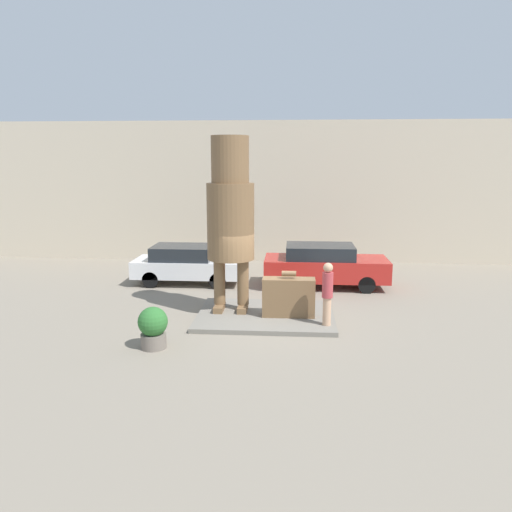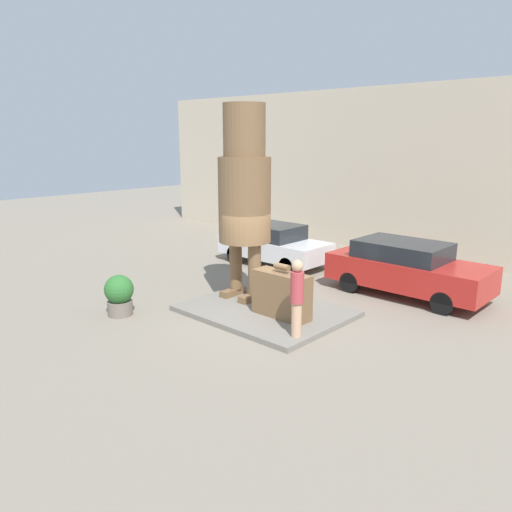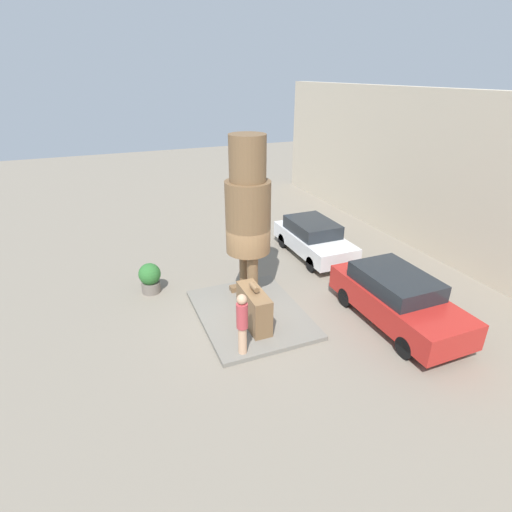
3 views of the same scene
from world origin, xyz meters
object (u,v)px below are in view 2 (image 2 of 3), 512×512
(parked_car_white, at_px, (273,243))
(statue_figure, at_px, (245,188))
(planter_pot, at_px, (119,294))
(parked_car_red, at_px, (407,268))
(tourist, at_px, (297,295))
(giant_suitcase, at_px, (282,294))

(parked_car_white, bearing_deg, statue_figure, -59.54)
(planter_pot, bearing_deg, parked_car_white, 94.88)
(parked_car_red, xyz_separation_m, planter_pot, (-4.64, -6.55, -0.27))
(parked_car_white, height_order, planter_pot, parked_car_white)
(statue_figure, height_order, parked_car_white, statue_figure)
(tourist, relative_size, parked_car_red, 0.39)
(giant_suitcase, xyz_separation_m, planter_pot, (-3.36, -2.48, -0.15))
(statue_figure, height_order, parked_car_red, statue_figure)
(parked_car_white, relative_size, parked_car_red, 0.90)
(statue_figure, height_order, giant_suitcase, statue_figure)
(statue_figure, bearing_deg, giant_suitcase, -16.20)
(planter_pot, bearing_deg, parked_car_red, 54.71)
(parked_car_red, height_order, planter_pot, parked_car_red)
(parked_car_white, bearing_deg, planter_pot, -85.12)
(giant_suitcase, xyz_separation_m, tourist, (1.07, -0.76, 0.40))
(parked_car_white, xyz_separation_m, parked_car_red, (5.21, -0.14, 0.06))
(giant_suitcase, relative_size, tourist, 0.87)
(giant_suitcase, distance_m, parked_car_white, 5.76)
(giant_suitcase, height_order, tourist, tourist)
(parked_car_red, bearing_deg, planter_pot, -125.29)
(giant_suitcase, relative_size, parked_car_white, 0.38)
(giant_suitcase, bearing_deg, planter_pot, -143.54)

